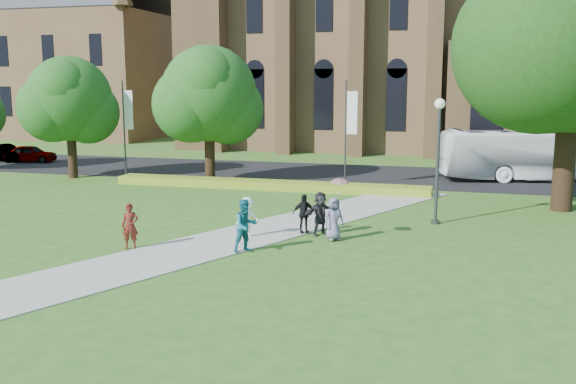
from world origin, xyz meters
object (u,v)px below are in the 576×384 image
(streetlamp, at_px, (438,146))
(pedestrian_0, at_px, (130,226))
(car_1, at_px, (5,153))
(large_tree, at_px, (574,26))
(tour_coach, at_px, (535,154))
(car_0, at_px, (31,153))

(streetlamp, height_order, pedestrian_0, streetlamp)
(streetlamp, xyz_separation_m, car_1, (-32.43, 13.46, -2.64))
(streetlamp, xyz_separation_m, large_tree, (5.50, 4.50, 5.07))
(large_tree, relative_size, pedestrian_0, 8.12)
(large_tree, bearing_deg, car_1, 166.70)
(large_tree, xyz_separation_m, car_1, (-37.93, 8.96, -7.71))
(large_tree, height_order, tour_coach, large_tree)
(car_0, bearing_deg, tour_coach, -99.87)
(tour_coach, distance_m, pedestrian_0, 26.27)
(tour_coach, bearing_deg, car_0, 76.28)
(large_tree, relative_size, car_0, 3.55)
(streetlamp, height_order, car_1, streetlamp)
(large_tree, relative_size, car_1, 3.42)
(streetlamp, bearing_deg, car_0, 155.79)
(car_0, bearing_deg, large_tree, -114.83)
(streetlamp, bearing_deg, car_1, 157.45)
(streetlamp, bearing_deg, tour_coach, 69.73)
(streetlamp, relative_size, large_tree, 0.40)
(car_0, height_order, car_1, car_1)
(tour_coach, bearing_deg, pedestrian_0, 129.59)
(tour_coach, relative_size, car_1, 2.95)
(car_1, distance_m, pedestrian_0, 30.32)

